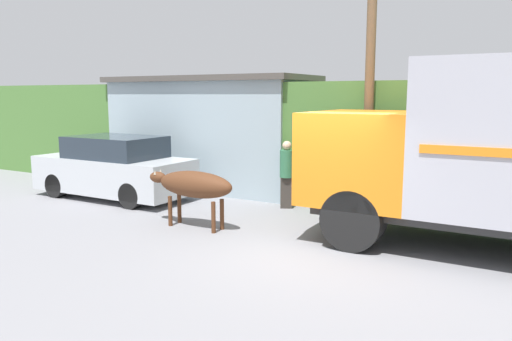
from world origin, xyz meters
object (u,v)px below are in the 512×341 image
(brown_cow, at_px, (194,185))
(utility_pole, at_px, (370,68))
(parked_suv, at_px, (114,168))
(pedestrian_on_hill, at_px, (287,171))

(brown_cow, xyz_separation_m, utility_pole, (2.86, 2.83, 2.50))
(parked_suv, bearing_deg, pedestrian_on_hill, 11.77)
(parked_suv, relative_size, pedestrian_on_hill, 2.67)
(utility_pole, bearing_deg, pedestrian_on_hill, -174.95)
(brown_cow, bearing_deg, pedestrian_on_hill, 70.61)
(pedestrian_on_hill, distance_m, utility_pole, 3.19)
(brown_cow, bearing_deg, utility_pole, 43.64)
(pedestrian_on_hill, bearing_deg, parked_suv, -9.53)
(brown_cow, bearing_deg, parked_suv, 158.53)
(parked_suv, bearing_deg, utility_pole, 8.94)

